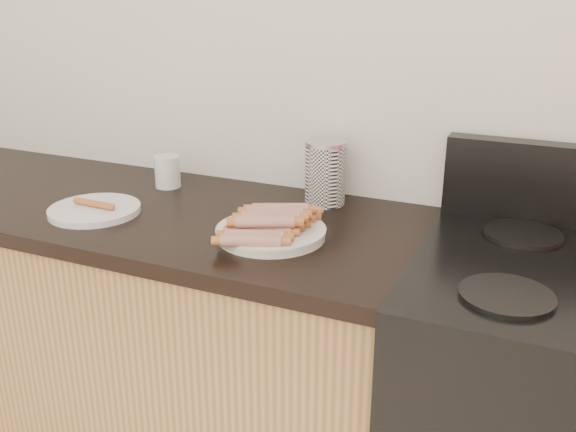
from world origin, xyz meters
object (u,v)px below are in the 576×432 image
at_px(mug, 167,171).
at_px(main_plate, 271,234).
at_px(canister, 325,173).
at_px(side_plate, 95,210).

bearing_deg(mug, main_plate, -27.54).
bearing_deg(canister, mug, -174.16).
distance_m(canister, mug, 0.48).
height_order(side_plate, mug, mug).
height_order(main_plate, side_plate, same).
bearing_deg(main_plate, side_plate, -175.65).
bearing_deg(side_plate, main_plate, 4.35).
height_order(main_plate, mug, mug).
distance_m(main_plate, mug, 0.51).
bearing_deg(main_plate, canister, 84.04).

